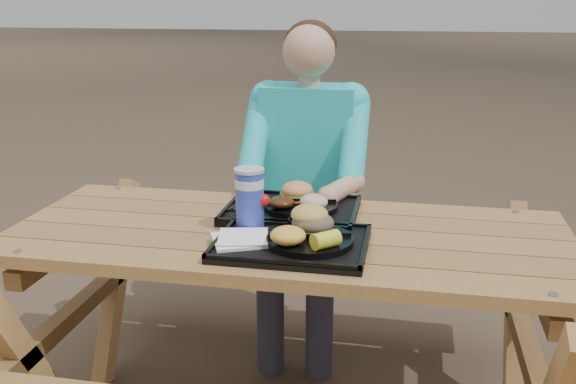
# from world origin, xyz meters

# --- Properties ---
(picnic_table) EXTENTS (1.80, 1.49, 0.75)m
(picnic_table) POSITION_xyz_m (0.00, 0.00, 0.38)
(picnic_table) COLOR #999999
(picnic_table) RESTS_ON ground
(tray_near) EXTENTS (0.45, 0.35, 0.02)m
(tray_near) POSITION_xyz_m (0.04, -0.15, 0.76)
(tray_near) COLOR black
(tray_near) RESTS_ON picnic_table
(tray_far) EXTENTS (0.45, 0.35, 0.02)m
(tray_far) POSITION_xyz_m (-0.02, 0.16, 0.76)
(tray_far) COLOR black
(tray_far) RESTS_ON picnic_table
(plate_near) EXTENTS (0.26, 0.26, 0.02)m
(plate_near) POSITION_xyz_m (0.10, -0.15, 0.78)
(plate_near) COLOR black
(plate_near) RESTS_ON tray_near
(plate_far) EXTENTS (0.26, 0.26, 0.02)m
(plate_far) POSITION_xyz_m (0.01, 0.17, 0.78)
(plate_far) COLOR black
(plate_far) RESTS_ON tray_far
(napkin_stack) EXTENTS (0.20, 0.20, 0.02)m
(napkin_stack) POSITION_xyz_m (-0.11, -0.18, 0.78)
(napkin_stack) COLOR white
(napkin_stack) RESTS_ON tray_near
(soda_cup) EXTENTS (0.09, 0.09, 0.18)m
(soda_cup) POSITION_xyz_m (-0.12, -0.04, 0.86)
(soda_cup) COLOR #1628A5
(soda_cup) RESTS_ON tray_near
(condiment_bbq) EXTENTS (0.06, 0.06, 0.03)m
(condiment_bbq) POSITION_xyz_m (0.03, -0.03, 0.79)
(condiment_bbq) COLOR black
(condiment_bbq) RESTS_ON tray_near
(condiment_mustard) EXTENTS (0.05, 0.05, 0.03)m
(condiment_mustard) POSITION_xyz_m (0.09, -0.03, 0.78)
(condiment_mustard) COLOR gold
(condiment_mustard) RESTS_ON tray_near
(sandwich) EXTENTS (0.12, 0.12, 0.12)m
(sandwich) POSITION_xyz_m (0.10, -0.09, 0.85)
(sandwich) COLOR gold
(sandwich) RESTS_ON plate_near
(mac_cheese) EXTENTS (0.10, 0.10, 0.05)m
(mac_cheese) POSITION_xyz_m (0.04, -0.22, 0.82)
(mac_cheese) COLOR yellow
(mac_cheese) RESTS_ON plate_near
(corn_cob) EXTENTS (0.11, 0.11, 0.05)m
(corn_cob) POSITION_xyz_m (0.15, -0.22, 0.81)
(corn_cob) COLOR yellow
(corn_cob) RESTS_ON plate_near
(cutlery_far) EXTENTS (0.07, 0.18, 0.01)m
(cutlery_far) POSITION_xyz_m (-0.18, 0.18, 0.77)
(cutlery_far) COLOR black
(cutlery_far) RESTS_ON tray_far
(burger) EXTENTS (0.11, 0.11, 0.10)m
(burger) POSITION_xyz_m (-0.01, 0.20, 0.84)
(burger) COLOR #E38E50
(burger) RESTS_ON plate_far
(baked_beans) EXTENTS (0.09, 0.09, 0.04)m
(baked_beans) POSITION_xyz_m (-0.04, 0.11, 0.81)
(baked_beans) COLOR #48210E
(baked_beans) RESTS_ON plate_far
(potato_salad) EXTENTS (0.10, 0.10, 0.05)m
(potato_salad) POSITION_xyz_m (0.07, 0.11, 0.82)
(potato_salad) COLOR beige
(potato_salad) RESTS_ON plate_far
(diner) EXTENTS (0.48, 0.84, 1.28)m
(diner) POSITION_xyz_m (-0.04, 0.66, 0.64)
(diner) COLOR #1CC4C2
(diner) RESTS_ON ground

